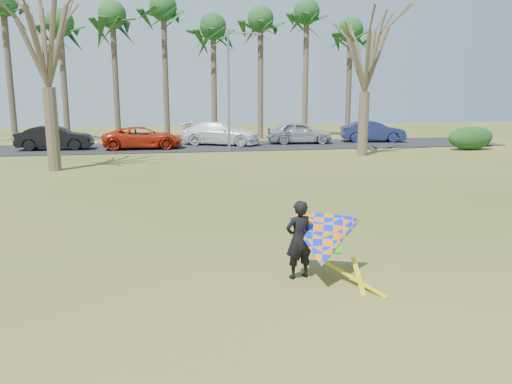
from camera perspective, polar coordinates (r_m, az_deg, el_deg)
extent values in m
plane|color=#2A4F11|center=(12.74, 1.72, -6.59)|extent=(100.00, 100.00, 0.00)
cube|color=black|center=(37.13, -6.78, 5.17)|extent=(46.00, 7.00, 0.06)
cylinder|color=#4D3B2E|center=(44.32, -26.34, 11.78)|extent=(0.48, 0.48, 10.40)
ellipsoid|color=#1B4B1C|center=(44.82, -26.98, 18.79)|extent=(4.84, 4.84, 3.08)
cylinder|color=#453929|center=(43.46, -21.07, 11.29)|extent=(0.48, 0.48, 9.00)
ellipsoid|color=#1C4819|center=(43.79, -21.54, 17.56)|extent=(4.84, 4.84, 3.08)
cylinder|color=#49382C|center=(42.97, -15.74, 12.09)|extent=(0.48, 0.48, 9.70)
ellipsoid|color=#1A4B1C|center=(43.39, -16.12, 18.89)|extent=(4.84, 4.84, 3.08)
cylinder|color=#4B3C2D|center=(42.86, -10.30, 12.79)|extent=(0.48, 0.48, 10.40)
ellipsoid|color=#1F4E1C|center=(43.37, -10.56, 20.07)|extent=(4.84, 4.84, 3.08)
cylinder|color=#4C3A2E|center=(43.09, -4.82, 11.99)|extent=(0.48, 0.48, 9.00)
ellipsoid|color=#18451A|center=(43.42, -4.93, 18.33)|extent=(4.84, 4.84, 3.08)
cylinder|color=brown|center=(43.71, 0.52, 12.47)|extent=(0.48, 0.48, 9.70)
ellipsoid|color=#1D4D1B|center=(44.13, 0.53, 19.17)|extent=(4.84, 4.84, 3.08)
cylinder|color=brown|center=(44.69, 5.68, 12.84)|extent=(0.48, 0.48, 10.40)
ellipsoid|color=#174019|center=(45.18, 5.82, 19.83)|extent=(4.84, 4.84, 3.08)
cylinder|color=#483A2B|center=(45.97, 10.55, 11.79)|extent=(0.48, 0.48, 9.00)
ellipsoid|color=#1A491A|center=(46.28, 10.77, 17.74)|extent=(4.84, 4.84, 3.08)
cylinder|color=#4D3B2E|center=(27.41, -22.28, 6.64)|extent=(0.64, 0.64, 4.20)
cylinder|color=#4E3E2F|center=(32.47, 12.16, 7.62)|extent=(0.64, 0.64, 3.99)
cylinder|color=gray|center=(34.15, -3.14, 11.38)|extent=(0.16, 0.16, 8.00)
cylinder|color=gray|center=(34.53, -1.48, 17.71)|extent=(2.00, 0.10, 0.10)
cube|color=gray|center=(34.70, 0.23, 17.60)|extent=(0.40, 0.18, 0.12)
ellipsoid|color=#173D16|center=(38.01, 23.30, 5.67)|extent=(3.27, 1.48, 1.64)
ellipsoid|color=#143717|center=(40.55, 23.86, 5.79)|extent=(2.62, 1.23, 1.45)
imported|color=black|center=(37.25, -22.00, 5.77)|extent=(5.04, 1.89, 1.65)
imported|color=red|center=(36.12, -12.77, 6.08)|extent=(5.55, 2.57, 1.54)
imported|color=white|center=(38.04, -4.05, 6.70)|extent=(6.36, 4.64, 1.71)
imported|color=#9FA2AC|center=(39.05, 4.98, 6.79)|extent=(5.14, 2.42, 1.70)
imported|color=#1A2250|center=(41.45, 13.21, 6.77)|extent=(5.28, 2.69, 1.66)
imported|color=black|center=(10.66, 4.90, -5.44)|extent=(0.69, 0.53, 1.70)
cone|color=#052BF1|center=(10.56, 7.64, -5.65)|extent=(2.13, 2.39, 2.02)
cube|color=#0CBF19|center=(10.54, 8.39, -5.99)|extent=(0.62, 0.60, 0.24)
cube|color=yellow|center=(10.70, 10.96, -10.25)|extent=(0.85, 1.66, 0.28)
cube|color=yellow|center=(10.95, 11.56, -9.78)|extent=(0.56, 1.76, 0.22)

